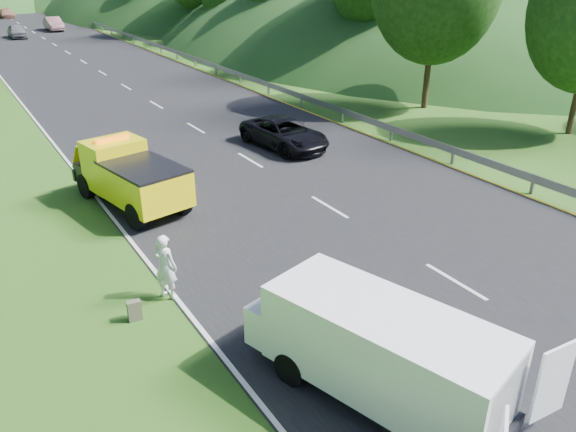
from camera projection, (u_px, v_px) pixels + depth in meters
ground at (326, 280)px, 15.67m from camera, size 320.00×320.00×0.00m
road_surface at (84, 62)px, 47.93m from camera, size 14.00×200.00×0.02m
guardrail at (124, 39)px, 61.06m from camera, size 0.06×140.00×1.52m
tree_line_right at (203, 26)px, 72.91m from camera, size 14.00×140.00×14.00m
tow_truck at (129, 175)px, 19.94m from camera, size 2.99×5.69×2.33m
white_van at (377, 348)px, 11.07m from camera, size 4.14×6.43×2.12m
woman at (169, 297)px, 14.89m from camera, size 0.77×0.82×1.82m
child at (300, 328)px, 13.64m from camera, size 0.58×0.53×0.95m
worker at (434, 392)px, 11.63m from camera, size 1.28×0.78×1.94m
suitcase at (134, 310)px, 13.84m from camera, size 0.35×0.22×0.54m
passing_suv at (284, 147)px, 26.51m from camera, size 2.75×5.05×1.35m
dist_car_a at (18, 38)px, 61.81m from camera, size 1.69×4.21×1.43m
dist_car_b at (55, 31)px, 67.97m from camera, size 1.64×4.71×1.55m
dist_car_c at (8, 18)px, 81.74m from camera, size 1.79×4.41×1.28m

